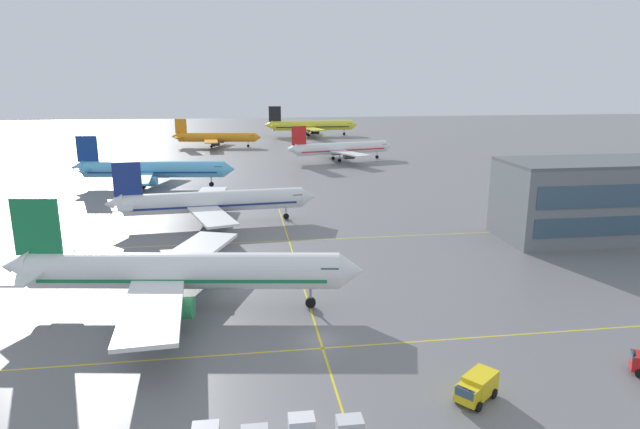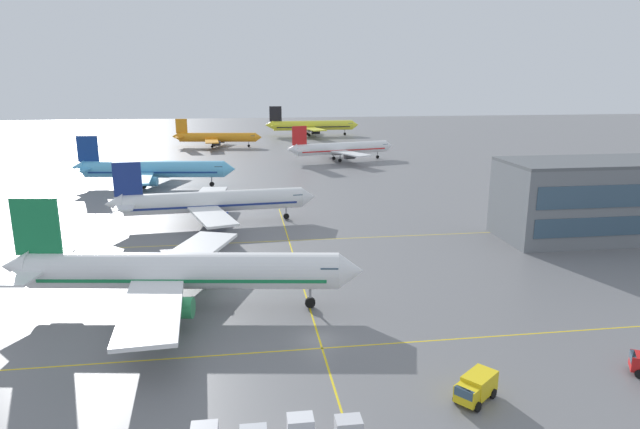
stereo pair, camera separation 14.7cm
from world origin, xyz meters
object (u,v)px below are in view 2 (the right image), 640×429
Objects in this scene: airliner_third_row at (152,169)px; airliner_far_right_stand at (216,137)px; airliner_distant_taxiway at (312,126)px; baggage_cart_row_fourth at (301,428)px; service_truck_catering at (476,387)px; airliner_front_gate at (180,271)px; airliner_far_left_stand at (341,148)px; airliner_second_row at (213,202)px.

airliner_third_row reaches higher than airliner_far_right_stand.
airliner_distant_taxiway reaches higher than baggage_cart_row_fourth.
service_truck_catering is at bearing -67.83° from airliner_third_row.
airliner_front_gate is 147.25m from airliner_far_right_stand.
airliner_far_left_stand reaches higher than airliner_far_right_stand.
airliner_third_row is 14.08× the size of baggage_cart_row_fourth.
airliner_front_gate is 37.17m from airliner_second_row.
airliner_second_row is 63.33m from baggage_cart_row_fourth.
airliner_third_row is (-15.55, 36.14, 0.21)m from airliner_second_row.
airliner_front_gate is at bearing 112.90° from baggage_cart_row_fourth.
baggage_cart_row_fourth is (10.78, -25.52, -3.34)m from airliner_front_gate.
airliner_far_left_stand is at bearing 84.51° from service_truck_catering.
airliner_far_left_stand is 135.77m from baggage_cart_row_fourth.
baggage_cart_row_fourth is (12.24, -172.76, -2.51)m from airliner_far_right_stand.
airliner_distant_taxiway is 14.92× the size of baggage_cart_row_fourth.
airliner_far_left_stand is at bearing -45.29° from airliner_far_right_stand.
airliner_front_gate reaches higher than airliner_far_left_stand.
baggage_cart_row_fourth is (-27.52, -206.66, -3.38)m from airliner_distant_taxiway.
baggage_cart_row_fourth is (8.82, -62.64, -2.91)m from airliner_second_row.
airliner_second_row is 148.53m from airliner_distant_taxiway.
airliner_front_gate is 1.23× the size of airliner_far_right_stand.
service_truck_catering is at bearing -68.51° from airliner_second_row.
airliner_far_left_stand is at bearing 78.48° from baggage_cart_row_fourth.
airliner_third_row is 0.94× the size of airliner_distant_taxiway.
airliner_far_left_stand is 0.86× the size of airliner_distant_taxiway.
airliner_distant_taxiway is at bearing 89.68° from airliner_far_left_stand.
airliner_far_left_stand reaches higher than service_truck_catering.
service_truck_catering is 1.58× the size of baggage_cart_row_fourth.
airliner_second_row is 0.95× the size of airliner_third_row.
airliner_second_row reaches higher than airliner_far_right_stand.
baggage_cart_row_fourth is at bearing -168.15° from service_truck_catering.
baggage_cart_row_fourth is at bearing -67.10° from airliner_front_gate.
airliner_distant_taxiway is 208.51m from baggage_cart_row_fourth.
airliner_distant_taxiway reaches higher than service_truck_catering.
airliner_front_gate is 14.83× the size of baggage_cart_row_fourth.
airliner_far_left_stand is (51.48, 34.23, -0.34)m from airliner_third_row.
airliner_far_right_stand is 7.60× the size of service_truck_catering.
airliner_third_row is at bearing -146.38° from airliner_far_left_stand.
airliner_third_row is 101.79m from baggage_cart_row_fourth.
airliner_second_row is at bearing 86.97° from airliner_front_gate.
airliner_front_gate is 34.06m from service_truck_catering.
airliner_far_left_stand is at bearing 62.95° from airliner_second_row.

